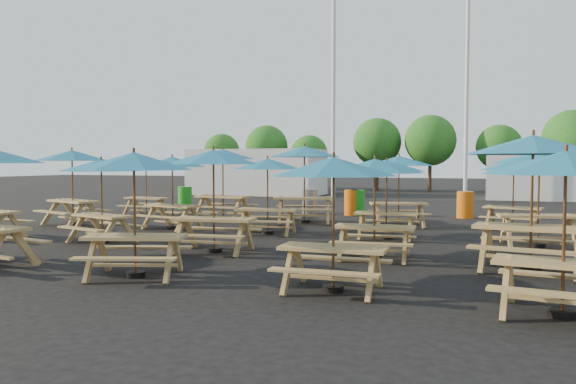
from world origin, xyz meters
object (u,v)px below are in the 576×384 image
(picnic_unit_7, at_px, (223,158))
(picnic_unit_11, at_px, (304,156))
(picnic_unit_14, at_px, (387,170))
(picnic_unit_18, at_px, (539,162))
(waste_bin_0, at_px, (185,198))
(picnic_unit_13, at_px, (375,171))
(picnic_unit_3, at_px, (146,168))
(picnic_unit_8, at_px, (134,167))
(waste_bin_1, at_px, (310,201))
(picnic_unit_6, at_px, (172,166))
(picnic_unit_16, at_px, (566,171))
(picnic_unit_12, at_px, (334,173))
(picnic_unit_2, at_px, (72,159))
(picnic_unit_9, at_px, (213,162))
(waste_bin_4, at_px, (465,205))
(picnic_unit_10, at_px, (268,168))
(picnic_unit_17, at_px, (533,152))
(picnic_unit_19, at_px, (514,169))
(waste_bin_2, at_px, (352,203))
(picnic_unit_15, at_px, (399,164))
(picnic_unit_5, at_px, (101,169))
(waste_bin_3, at_px, (357,203))

(picnic_unit_7, relative_size, picnic_unit_11, 0.86)
(picnic_unit_14, xyz_separation_m, picnic_unit_18, (3.59, -0.27, 0.20))
(waste_bin_0, bearing_deg, picnic_unit_13, -44.02)
(picnic_unit_3, distance_m, picnic_unit_14, 10.03)
(picnic_unit_8, relative_size, waste_bin_1, 2.77)
(picnic_unit_6, distance_m, picnic_unit_16, 11.79)
(picnic_unit_11, distance_m, waste_bin_0, 7.69)
(picnic_unit_12, bearing_deg, picnic_unit_2, 148.00)
(picnic_unit_8, bearing_deg, picnic_unit_9, 70.80)
(waste_bin_4, bearing_deg, picnic_unit_10, -127.02)
(picnic_unit_18, bearing_deg, picnic_unit_17, -104.79)
(picnic_unit_19, height_order, waste_bin_0, picnic_unit_19)
(waste_bin_0, bearing_deg, waste_bin_4, -0.58)
(picnic_unit_18, relative_size, waste_bin_2, 2.62)
(picnic_unit_18, distance_m, waste_bin_0, 15.07)
(picnic_unit_11, relative_size, picnic_unit_18, 1.20)
(picnic_unit_10, height_order, picnic_unit_16, picnic_unit_16)
(picnic_unit_10, distance_m, picnic_unit_16, 9.31)
(picnic_unit_3, bearing_deg, waste_bin_2, 24.99)
(picnic_unit_6, distance_m, picnic_unit_9, 4.67)
(picnic_unit_3, height_order, picnic_unit_17, picnic_unit_17)
(picnic_unit_2, bearing_deg, waste_bin_1, 66.43)
(picnic_unit_19, bearing_deg, picnic_unit_13, -100.78)
(picnic_unit_11, height_order, picnic_unit_18, picnic_unit_11)
(picnic_unit_10, xyz_separation_m, picnic_unit_18, (6.85, -0.11, 0.16))
(picnic_unit_8, xyz_separation_m, picnic_unit_15, (3.09, 9.34, 0.03))
(picnic_unit_8, bearing_deg, picnic_unit_16, -20.99)
(picnic_unit_7, xyz_separation_m, picnic_unit_9, (3.03, -6.56, -0.16))
(picnic_unit_13, bearing_deg, picnic_unit_16, -52.39)
(picnic_unit_17, bearing_deg, waste_bin_1, 135.65)
(picnic_unit_8, bearing_deg, waste_bin_0, 98.36)
(picnic_unit_14, bearing_deg, picnic_unit_2, 178.99)
(picnic_unit_5, relative_size, picnic_unit_12, 1.19)
(picnic_unit_5, distance_m, picnic_unit_15, 8.79)
(waste_bin_3, bearing_deg, picnic_unit_15, -57.35)
(picnic_unit_3, xyz_separation_m, picnic_unit_16, (12.91, -9.90, 0.08))
(picnic_unit_18, bearing_deg, waste_bin_3, 123.39)
(picnic_unit_11, distance_m, picnic_unit_12, 9.84)
(picnic_unit_19, bearing_deg, picnic_unit_12, -93.65)
(waste_bin_2, bearing_deg, picnic_unit_12, -78.00)
(picnic_unit_6, distance_m, waste_bin_4, 10.42)
(picnic_unit_3, xyz_separation_m, picnic_unit_6, (3.14, -3.30, 0.10))
(waste_bin_2, bearing_deg, picnic_unit_16, -65.66)
(picnic_unit_13, relative_size, picnic_unit_16, 0.92)
(waste_bin_3, bearing_deg, picnic_unit_5, -114.84)
(picnic_unit_2, bearing_deg, picnic_unit_3, 102.87)
(picnic_unit_19, bearing_deg, picnic_unit_2, -151.98)
(picnic_unit_13, relative_size, waste_bin_0, 2.24)
(picnic_unit_12, height_order, waste_bin_2, picnic_unit_12)
(picnic_unit_17, bearing_deg, waste_bin_2, 128.88)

